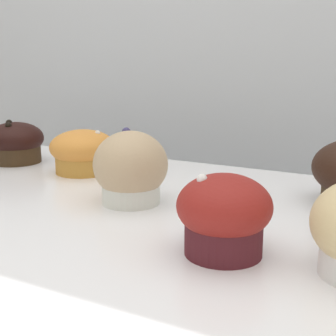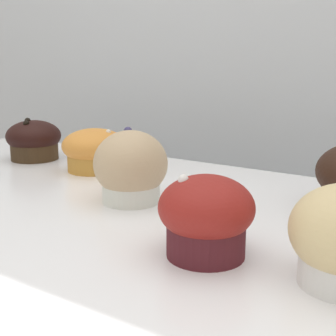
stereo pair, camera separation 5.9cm
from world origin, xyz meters
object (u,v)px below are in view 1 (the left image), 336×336
muffin_back_left (83,151)px  muffin_back_center (224,214)px  muffin_front_center (16,143)px  muffin_front_left (131,170)px

muffin_back_left → muffin_back_center: (0.32, -0.21, 0.00)m
muffin_front_center → muffin_back_center: bearing=-23.7°
muffin_front_left → muffin_back_center: 0.19m
muffin_front_center → muffin_front_left: (0.31, -0.11, 0.01)m
muffin_front_center → muffin_back_left: 0.15m
muffin_front_left → muffin_back_center: bearing=-30.8°
muffin_front_left → muffin_front_center: bearing=160.3°
muffin_front_center → muffin_back_left: size_ratio=0.93×
muffin_front_left → muffin_back_center: muffin_front_left is taller
muffin_back_center → muffin_front_left: bearing=149.2°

